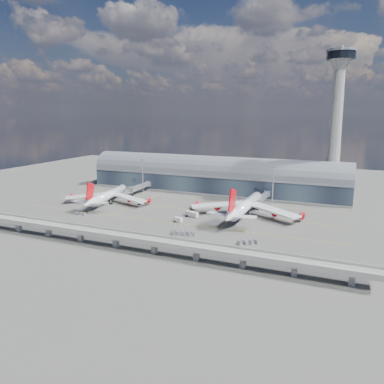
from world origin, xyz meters
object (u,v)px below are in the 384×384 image
at_px(service_truck_4, 194,206).
at_px(cargo_train_1, 183,233).
at_px(service_truck_2, 192,214).
at_px(service_truck_3, 232,213).
at_px(service_truck_1, 178,220).
at_px(control_tower, 335,126).
at_px(airliner_left, 107,196).
at_px(airliner_right, 245,207).
at_px(floodlight_mast_left, 143,175).
at_px(floodlight_mast_right, 273,184).
at_px(cargo_train_2, 248,242).
at_px(service_truck_5, 142,202).
at_px(cargo_train_0, 80,214).
at_px(service_truck_0, 99,205).

xyz_separation_m(service_truck_4, cargo_train_1, (16.04, -52.78, -0.60)).
bearing_deg(cargo_train_1, service_truck_4, 30.34).
distance_m(service_truck_2, service_truck_3, 24.29).
distance_m(service_truck_1, cargo_train_1, 22.98).
bearing_deg(control_tower, airliner_left, -153.24).
bearing_deg(service_truck_3, airliner_right, 33.95).
relative_size(floodlight_mast_left, floodlight_mast_right, 1.00).
height_order(service_truck_1, cargo_train_2, service_truck_1).
height_order(floodlight_mast_left, cargo_train_1, floodlight_mast_left).
height_order(service_truck_3, service_truck_5, service_truck_3).
bearing_deg(airliner_right, service_truck_3, -169.32).
height_order(cargo_train_0, cargo_train_1, cargo_train_1).
xyz_separation_m(service_truck_1, cargo_train_2, (45.58, -19.66, -0.51)).
bearing_deg(floodlight_mast_left, floodlight_mast_right, 0.00).
xyz_separation_m(floodlight_mast_right, cargo_train_2, (5.10, -82.38, -12.69)).
xyz_separation_m(airliner_left, service_truck_5, (22.09, 8.02, -4.06)).
height_order(floodlight_mast_right, service_truck_2, floodlight_mast_right).
bearing_deg(service_truck_3, cargo_train_0, -134.13).
relative_size(service_truck_0, service_truck_3, 0.97).
height_order(floodlight_mast_left, service_truck_3, floodlight_mast_left).
height_order(airliner_left, service_truck_1, airliner_left).
relative_size(airliner_left, service_truck_2, 7.03).
bearing_deg(service_truck_1, cargo_train_2, -99.38).
bearing_deg(cargo_train_0, service_truck_0, 8.71).
bearing_deg(service_truck_5, service_truck_0, -179.59).
distance_m(airliner_right, service_truck_5, 72.28).
relative_size(service_truck_3, cargo_train_2, 0.67).
bearing_deg(service_truck_4, floodlight_mast_right, 34.44).
height_order(service_truck_2, service_truck_5, service_truck_2).
bearing_deg(service_truck_2, airliner_right, -48.53).
distance_m(control_tower, service_truck_1, 128.23).
bearing_deg(airliner_right, control_tower, 56.00).
height_order(floodlight_mast_right, service_truck_4, floodlight_mast_right).
relative_size(control_tower, service_truck_1, 19.23).
height_order(service_truck_3, cargo_train_1, service_truck_3).
relative_size(airliner_right, service_truck_5, 11.55).
relative_size(service_truck_0, cargo_train_2, 0.64).
bearing_deg(cargo_train_0, service_truck_2, -67.38).
relative_size(airliner_right, service_truck_2, 7.91).
relative_size(cargo_train_0, cargo_train_2, 0.70).
bearing_deg(floodlight_mast_left, service_truck_2, -38.54).
bearing_deg(service_truck_5, service_truck_3, -41.30).
bearing_deg(service_truck_4, floodlight_mast_left, 152.89).
xyz_separation_m(airliner_right, service_truck_2, (-28.91, -13.28, -4.26)).
distance_m(control_tower, floodlight_mast_right, 58.76).
bearing_deg(airliner_left, service_truck_1, -28.84).
xyz_separation_m(airliner_left, cargo_train_2, (108.28, -40.71, -4.61)).
height_order(airliner_right, service_truck_0, airliner_right).
bearing_deg(cargo_train_2, cargo_train_0, 114.70).
bearing_deg(cargo_train_2, service_truck_5, 90.76).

